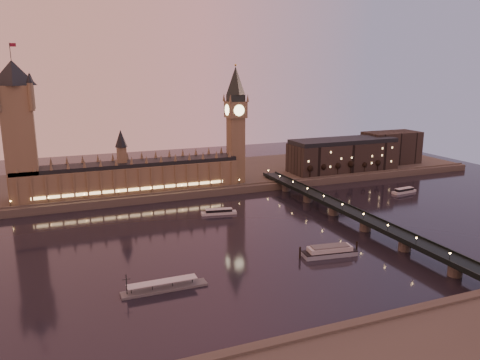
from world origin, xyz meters
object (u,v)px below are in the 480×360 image
(moored_barge, at_px, (330,251))
(pontoon_pier, at_px, (164,288))
(cruise_boat_a, at_px, (219,212))
(cruise_boat_b, at_px, (404,191))

(moored_barge, height_order, pontoon_pier, pontoon_pier)
(moored_barge, relative_size, pontoon_pier, 0.86)
(cruise_boat_a, xyz_separation_m, moored_barge, (32.73, -99.63, 0.99))
(cruise_boat_b, relative_size, moored_barge, 0.68)
(cruise_boat_b, height_order, pontoon_pier, pontoon_pier)
(cruise_boat_b, bearing_deg, pontoon_pier, -163.16)
(pontoon_pier, bearing_deg, cruise_boat_b, 23.56)
(cruise_boat_a, xyz_separation_m, pontoon_pier, (-66.09, -106.03, -0.64))
(cruise_boat_a, distance_m, moored_barge, 104.88)
(cruise_boat_a, height_order, moored_barge, moored_barge)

